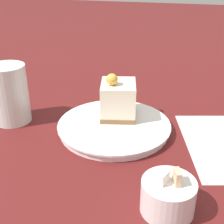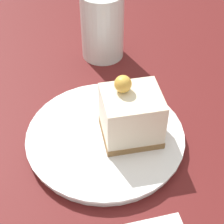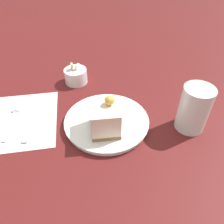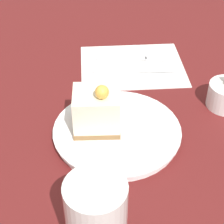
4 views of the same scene
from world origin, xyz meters
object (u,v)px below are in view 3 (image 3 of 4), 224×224
Objects in this scene: drinking_glass at (194,109)px; fork at (13,116)px; cake_slice at (105,118)px; sugar_bowl at (76,76)px; plate at (107,121)px; knife at (30,122)px.

fork is at bearing -179.62° from drinking_glass.
cake_slice reaches higher than sugar_bowl.
plate is at bearing -10.29° from fork.
drinking_glass reaches higher than knife.
cake_slice is at bearing -89.10° from plate.
cake_slice is 0.52× the size of knife.
plate is 1.24× the size of knife.
knife is (0.06, -0.02, 0.00)m from fork.
cake_slice is at bearing -168.45° from drinking_glass.
plate is at bearing -57.87° from sugar_bowl.
fork is at bearing 178.68° from plate.
sugar_bowl is (0.15, 0.20, 0.02)m from fork.
knife is 1.49× the size of drinking_glass.
cake_slice is 0.78× the size of drinking_glass.
knife is 0.46m from drinking_glass.
fork and knife have the same top height.
knife is (-0.22, 0.02, -0.05)m from cake_slice.
cake_slice is 0.23m from knife.
plate is 0.06m from cake_slice.
fork is 0.06m from knife.
plate is at bearing -5.17° from knife.
drinking_glass is at bearing 2.40° from plate.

